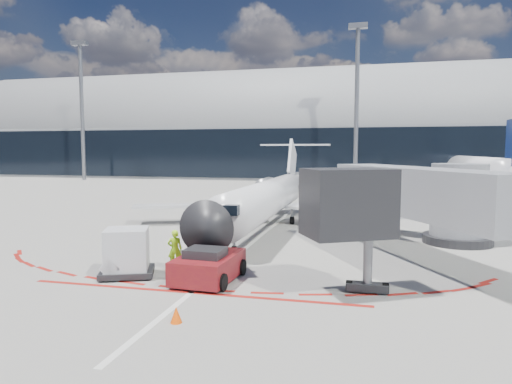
% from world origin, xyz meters
% --- Properties ---
extents(ground, '(260.00, 260.00, 0.00)m').
position_xyz_m(ground, '(0.00, 0.00, 0.00)').
color(ground, gray).
rests_on(ground, ground).
extents(apron_centerline, '(0.25, 40.00, 0.01)m').
position_xyz_m(apron_centerline, '(0.00, 2.00, 0.01)').
color(apron_centerline, silver).
rests_on(apron_centerline, ground).
extents(apron_stop_bar, '(14.00, 0.25, 0.01)m').
position_xyz_m(apron_stop_bar, '(0.00, -11.50, 0.01)').
color(apron_stop_bar, maroon).
rests_on(apron_stop_bar, ground).
extents(terminal_building, '(150.00, 24.15, 24.00)m').
position_xyz_m(terminal_building, '(0.00, 64.97, 8.52)').
color(terminal_building, gray).
rests_on(terminal_building, ground).
extents(jet_bridge, '(10.03, 15.20, 4.90)m').
position_xyz_m(jet_bridge, '(9.79, -3.01, 3.01)').
color(jet_bridge, gray).
rests_on(jet_bridge, ground).
extents(light_mast_west, '(0.70, 0.70, 25.00)m').
position_xyz_m(light_mast_west, '(-45.00, 48.00, 12.50)').
color(light_mast_west, slate).
rests_on(light_mast_west, ground).
extents(light_mast_centre, '(0.70, 0.70, 25.00)m').
position_xyz_m(light_mast_centre, '(5.00, 48.00, 12.50)').
color(light_mast_centre, slate).
rests_on(light_mast_centre, ground).
extents(regional_jet, '(21.59, 26.62, 6.67)m').
position_xyz_m(regional_jet, '(-0.14, 4.70, 2.23)').
color(regional_jet, silver).
rests_on(regional_jet, ground).
extents(pushback_tug, '(2.60, 5.75, 1.48)m').
position_xyz_m(pushback_tug, '(0.10, -9.76, 0.65)').
color(pushback_tug, '#600D16').
rests_on(pushback_tug, ground).
extents(ramp_worker, '(0.81, 0.69, 1.88)m').
position_xyz_m(ramp_worker, '(-2.08, -8.28, 0.94)').
color(ramp_worker, '#B0FE1A').
rests_on(ramp_worker, ground).
extents(uld_container, '(2.84, 2.65, 2.14)m').
position_xyz_m(uld_container, '(-3.64, -9.94, 1.06)').
color(uld_container, black).
rests_on(uld_container, ground).
extents(safety_cone_left, '(0.35, 0.35, 0.49)m').
position_xyz_m(safety_cone_left, '(-4.96, -6.49, 0.24)').
color(safety_cone_left, '#FE5005').
rests_on(safety_cone_left, ground).
extents(safety_cone_right, '(0.39, 0.39, 0.54)m').
position_xyz_m(safety_cone_right, '(0.69, -14.56, 0.27)').
color(safety_cone_right, '#FE5005').
rests_on(safety_cone_right, ground).
extents(bg_airliner_0, '(34.27, 36.29, 11.09)m').
position_xyz_m(bg_airliner_0, '(21.56, 39.84, 5.54)').
color(bg_airliner_0, silver).
rests_on(bg_airliner_0, ground).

